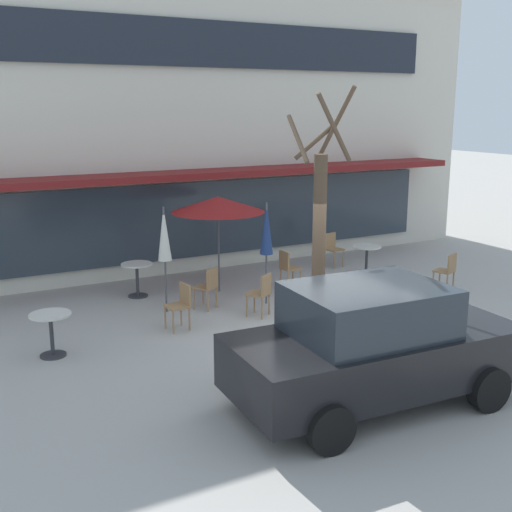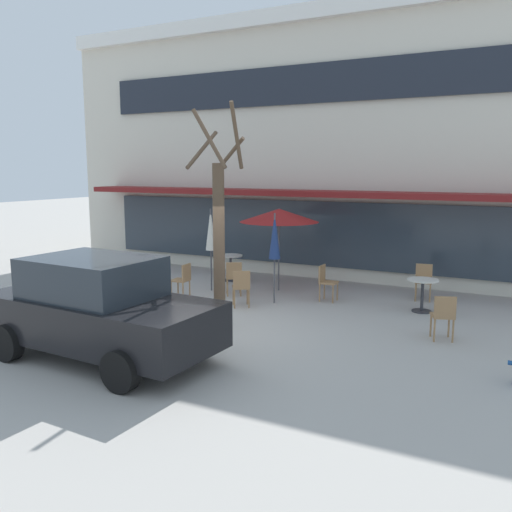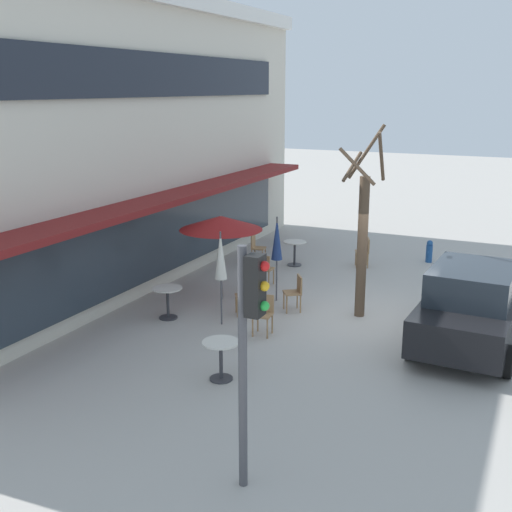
% 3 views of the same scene
% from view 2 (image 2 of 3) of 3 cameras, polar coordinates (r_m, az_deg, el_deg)
% --- Properties ---
extents(ground_plane, '(80.00, 80.00, 0.00)m').
position_cam_2_polar(ground_plane, '(11.18, -5.62, -7.74)').
color(ground_plane, '#ADA8A0').
extents(building_facade, '(17.70, 9.10, 7.81)m').
position_cam_2_polar(building_facade, '(19.81, 10.38, 10.97)').
color(building_facade, beige).
rests_on(building_facade, ground).
extents(cafe_table_near_wall, '(0.70, 0.70, 0.76)m').
position_cam_2_polar(cafe_table_near_wall, '(12.92, 17.12, -3.42)').
color(cafe_table_near_wall, '#333338').
rests_on(cafe_table_near_wall, ground).
extents(cafe_table_streetside, '(0.70, 0.70, 0.76)m').
position_cam_2_polar(cafe_table_streetside, '(15.06, -15.83, -1.60)').
color(cafe_table_streetside, '#333338').
rests_on(cafe_table_streetside, ground).
extents(cafe_table_by_tree, '(0.70, 0.70, 0.76)m').
position_cam_2_polar(cafe_table_by_tree, '(15.77, -2.69, -0.78)').
color(cafe_table_by_tree, '#333338').
rests_on(cafe_table_by_tree, ground).
extents(patio_umbrella_green_folded, '(2.10, 2.10, 2.20)m').
position_cam_2_polar(patio_umbrella_green_folded, '(14.32, 2.44, 4.29)').
color(patio_umbrella_green_folded, '#4C4C51').
rests_on(patio_umbrella_green_folded, ground).
extents(patio_umbrella_cream_folded, '(0.28, 0.28, 2.20)m').
position_cam_2_polar(patio_umbrella_cream_folded, '(12.96, 1.97, 2.02)').
color(patio_umbrella_cream_folded, '#4C4C51').
rests_on(patio_umbrella_cream_folded, ground).
extents(patio_umbrella_corner_open, '(0.28, 0.28, 2.20)m').
position_cam_2_polar(patio_umbrella_corner_open, '(14.39, -4.79, 2.71)').
color(patio_umbrella_corner_open, '#4C4C51').
rests_on(patio_umbrella_corner_open, ground).
extents(cafe_chair_0, '(0.46, 0.46, 0.89)m').
position_cam_2_polar(cafe_chair_0, '(14.12, 17.23, -2.33)').
color(cafe_chair_0, '#9E754C').
rests_on(cafe_chair_0, ground).
extents(cafe_chair_1, '(0.52, 0.52, 0.89)m').
position_cam_2_polar(cafe_chair_1, '(10.89, 19.13, -5.79)').
color(cafe_chair_1, '#9E754C').
rests_on(cafe_chair_1, ground).
extents(cafe_chair_2, '(0.40, 0.40, 0.89)m').
position_cam_2_polar(cafe_chair_2, '(13.48, 7.36, -2.52)').
color(cafe_chair_2, '#9E754C').
rests_on(cafe_chair_2, ground).
extents(cafe_chair_3, '(0.44, 0.44, 0.89)m').
position_cam_2_polar(cafe_chair_3, '(13.71, -7.71, -2.34)').
color(cafe_chair_3, '#9E754C').
rests_on(cafe_chair_3, ground).
extents(cafe_chair_4, '(0.56, 0.56, 0.89)m').
position_cam_2_polar(cafe_chair_4, '(12.75, -1.56, -3.13)').
color(cafe_chair_4, '#9E754C').
rests_on(cafe_chair_4, ground).
extents(cafe_chair_5, '(0.55, 0.55, 0.89)m').
position_cam_2_polar(cafe_chair_5, '(13.92, -2.35, -2.08)').
color(cafe_chair_5, '#9E754C').
rests_on(cafe_chair_5, ground).
extents(parked_sedan, '(4.28, 2.17, 1.76)m').
position_cam_2_polar(parked_sedan, '(9.68, -16.23, -5.34)').
color(parked_sedan, black).
rests_on(parked_sedan, ground).
extents(street_tree, '(1.07, 0.94, 4.51)m').
position_cam_2_polar(street_tree, '(11.04, -3.91, 2.49)').
color(street_tree, brown).
rests_on(street_tree, ground).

